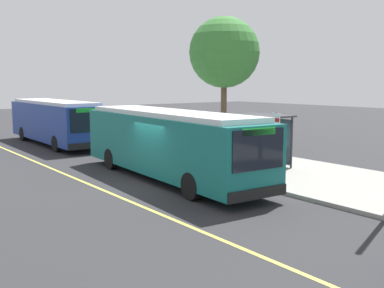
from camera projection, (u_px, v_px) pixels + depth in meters
ground_plane at (156, 184)px, 18.71m from camera, size 120.00×120.00×0.00m
sidewalk_curb at (260, 166)px, 22.27m from camera, size 44.00×6.40×0.15m
lane_stripe_center at (107, 192)px, 17.40m from camera, size 36.00×0.14×0.01m
transit_bus_main at (168, 142)px, 19.53m from camera, size 11.67×3.21×2.95m
transit_bus_second at (55, 121)px, 30.55m from camera, size 11.07×2.69×2.95m
bus_shelter at (262, 129)px, 22.10m from camera, size 2.90×1.60×2.48m
waiting_bench at (265, 156)px, 22.01m from camera, size 1.60×0.48×0.95m
route_sign_post at (276, 137)px, 18.39m from camera, size 0.44×0.08×2.80m
street_tree_upstreet at (224, 53)px, 27.55m from camera, size 4.28×4.28×7.94m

